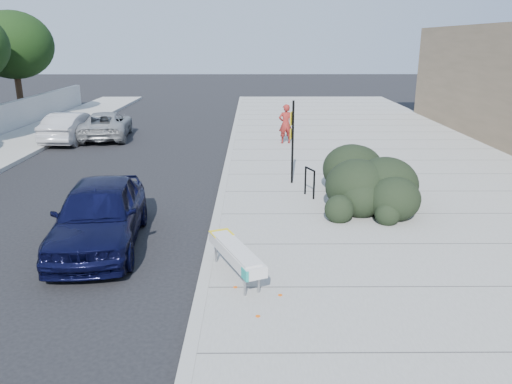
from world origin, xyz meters
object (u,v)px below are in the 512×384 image
at_px(sedan_navy, 99,214).
at_px(wagon_silver, 72,127).
at_px(bench, 236,253).
at_px(pedestrian, 286,124).
at_px(bike_rack, 310,180).
at_px(sign_post, 292,137).
at_px(suv_silver, 106,125).

bearing_deg(sedan_navy, wagon_silver, 105.77).
distance_m(bench, pedestrian, 12.95).
xyz_separation_m(bike_rack, pedestrian, (-0.20, 7.77, 0.34)).
xyz_separation_m(sign_post, pedestrian, (0.21, 6.33, -0.61)).
bearing_deg(bike_rack, pedestrian, 69.77).
relative_size(bench, bike_rack, 2.40).
height_order(sedan_navy, suv_silver, sedan_navy).
bearing_deg(bench, bike_rack, 45.58).
distance_m(bike_rack, suv_silver, 12.99).
xyz_separation_m(sign_post, sedan_navy, (-4.64, -4.62, -0.86)).
relative_size(bench, pedestrian, 1.19).
xyz_separation_m(sedan_navy, suv_silver, (-3.50, 12.96, -0.12)).
relative_size(sign_post, sedan_navy, 0.58).
xyz_separation_m(bike_rack, sedan_navy, (-5.04, -3.17, 0.10)).
relative_size(bike_rack, suv_silver, 0.19).
distance_m(sign_post, sedan_navy, 6.60).
bearing_deg(sign_post, sedan_navy, -118.05).
distance_m(bike_rack, wagon_silver, 13.32).
bearing_deg(sign_post, bench, -86.26).
bearing_deg(wagon_silver, bike_rack, 141.84).
bearing_deg(sign_post, suv_silver, 151.33).
height_order(bench, sedan_navy, sedan_navy).
height_order(suv_silver, pedestrian, pedestrian).
relative_size(bench, sedan_navy, 0.46).
relative_size(suv_silver, pedestrian, 2.67).
xyz_separation_m(suv_silver, pedestrian, (8.34, -2.02, 0.37)).
bearing_deg(pedestrian, suv_silver, -24.72).
distance_m(bench, sedan_navy, 3.62).
distance_m(bike_rack, sedan_navy, 5.96).
distance_m(sign_post, wagon_silver, 12.11).
bearing_deg(wagon_silver, sign_post, 145.61).
height_order(bench, wagon_silver, wagon_silver).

